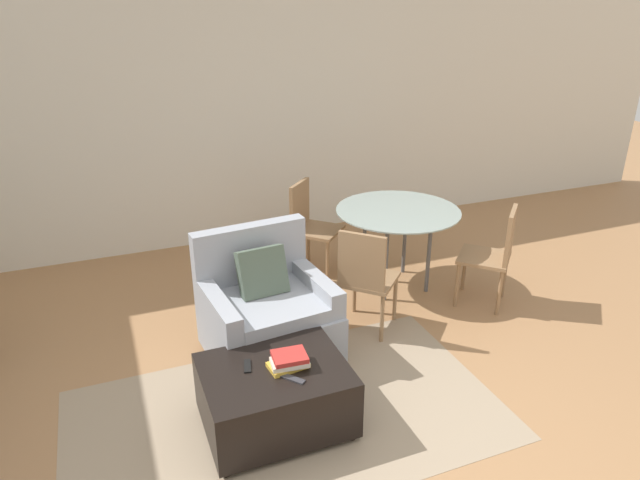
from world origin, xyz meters
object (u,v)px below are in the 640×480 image
Objects in this scene: ottoman at (275,394)px; dining_chair_near_right at (496,250)px; tv_remote_primary at (292,378)px; armchair at (267,313)px; dining_table at (398,218)px; book_stack at (289,361)px; dining_chair_near_left at (365,274)px; tv_remote_secondary at (247,366)px; dining_chair_far_left at (309,221)px.

dining_chair_near_right is (2.25, 0.80, 0.28)m from ottoman.
tv_remote_primary is at bearing -156.75° from dining_chair_near_right.
armchair is 0.86× the size of dining_table.
book_stack is 0.13m from tv_remote_primary.
dining_chair_near_left is 1.25m from dining_chair_near_right.
book_stack is 0.23× the size of dining_table.
ottoman is 2.21m from dining_table.
tv_remote_primary is 1.11× the size of tv_remote_secondary.
dining_chair_near_left is 1.00× the size of dining_chair_far_left.
book_stack is 2.12m from dining_table.
dining_chair_far_left reaches higher than book_stack.
dining_chair_near_left is at bearing 41.86° from book_stack.
book_stack is at bearing -136.83° from dining_table.
ottoman is 6.40× the size of tv_remote_secondary.
armchair is 6.94× the size of tv_remote_secondary.
tv_remote_primary is 2.22m from dining_table.
ottoman is 2.41m from dining_chair_near_right.
armchair reaches higher than tv_remote_primary.
tv_remote_secondary reaches higher than ottoman.
dining_table is at bearing 135.00° from dining_chair_near_right.
ottoman is 2.30m from dining_chair_far_left.
armchair is 0.84m from dining_chair_near_left.
book_stack is 2.31m from dining_chair_near_right.
armchair is 1.07× the size of dining_chair_far_left.
dining_table is at bearing 43.17° from book_stack.
book_stack is (-0.09, -0.78, 0.11)m from armchair.
armchair reaches higher than tv_remote_secondary.
dining_chair_far_left is (0.94, 2.19, 0.08)m from tv_remote_primary.
ottoman is at bearing -138.88° from dining_table.
dining_chair_near_left reaches higher than tv_remote_primary.
dining_table reaches higher than tv_remote_primary.
dining_table is 0.90m from dining_chair_far_left.
dining_chair_near_left is at bearing 2.74° from armchair.
dining_chair_far_left is at bearing 63.82° from ottoman.
dining_chair_near_right is (2.07, 0.04, 0.15)m from armchair.
armchair is at bearing -155.44° from dining_table.
tv_remote_secondary is 2.24m from dining_table.
tv_remote_secondary is 0.12× the size of dining_table.
book_stack is (0.09, -0.02, 0.24)m from ottoman.
dining_chair_far_left is (1.01, 2.04, 0.28)m from ottoman.
book_stack reaches higher than ottoman.
ottoman is 1.31m from dining_chair_near_left.
book_stack reaches higher than tv_remote_primary.
dining_chair_far_left is (-1.25, 1.25, 0.00)m from dining_chair_near_right.
book_stack reaches higher than tv_remote_secondary.
dining_table is 0.90m from dining_chair_near_right.
dining_chair_near_left is (1.01, 0.80, 0.28)m from ottoman.
tv_remote_primary is at bearing -135.00° from dining_table.
dining_table is 1.25× the size of dining_chair_near_right.
tv_remote_primary is 0.17× the size of dining_chair_near_right.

